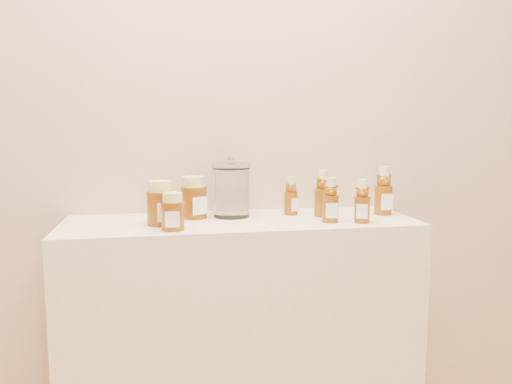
{
  "coord_description": "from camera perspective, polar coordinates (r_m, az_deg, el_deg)",
  "views": [
    {
      "loc": [
        -0.26,
        -0.11,
        1.22
      ],
      "look_at": [
        0.05,
        1.52,
        1.0
      ],
      "focal_mm": 35.0,
      "sensor_mm": 36.0,
      "label": 1
    }
  ],
  "objects": [
    {
      "name": "glass_canister",
      "position": [
        1.76,
        -2.83,
        0.51
      ],
      "size": [
        0.16,
        0.16,
        0.21
      ],
      "primitive_type": null,
      "rotation": [
        0.0,
        0.0,
        0.2
      ],
      "color": "white",
      "rests_on": "display_table"
    },
    {
      "name": "wall_back",
      "position": [
        1.88,
        -2.73,
        11.49
      ],
      "size": [
        3.5,
        0.02,
        2.7
      ],
      "primitive_type": "cube",
      "color": "tan",
      "rests_on": "ground"
    },
    {
      "name": "honey_jar_front",
      "position": [
        1.56,
        -9.49,
        -2.2
      ],
      "size": [
        0.08,
        0.08,
        0.12
      ],
      "primitive_type": null,
      "rotation": [
        0.0,
        0.0,
        -0.07
      ],
      "color": "#602F07",
      "rests_on": "display_table"
    },
    {
      "name": "bear_bottle_front_right",
      "position": [
        1.69,
        12.05,
        -0.72
      ],
      "size": [
        0.07,
        0.07,
        0.16
      ],
      "primitive_type": null,
      "rotation": [
        0.0,
        0.0,
        -0.39
      ],
      "color": "#602F07",
      "rests_on": "display_table"
    },
    {
      "name": "display_table",
      "position": [
        1.85,
        -1.67,
        -17.06
      ],
      "size": [
        1.2,
        0.4,
        0.9
      ],
      "primitive_type": "cube",
      "color": "beige",
      "rests_on": "ground"
    },
    {
      "name": "bear_bottle_back_mid",
      "position": [
        1.78,
        7.64,
        0.19
      ],
      "size": [
        0.08,
        0.08,
        0.19
      ],
      "primitive_type": null,
      "rotation": [
        0.0,
        0.0,
        0.37
      ],
      "color": "#602F07",
      "rests_on": "display_table"
    },
    {
      "name": "bear_bottle_front_left",
      "position": [
        1.68,
        8.51,
        -0.57
      ],
      "size": [
        0.07,
        0.07,
        0.17
      ],
      "primitive_type": null,
      "rotation": [
        0.0,
        0.0,
        -0.16
      ],
      "color": "#602F07",
      "rests_on": "display_table"
    },
    {
      "name": "honey_jar_left",
      "position": [
        1.65,
        -10.88,
        -1.23
      ],
      "size": [
        0.12,
        0.12,
        0.14
      ],
      "primitive_type": null,
      "rotation": [
        0.0,
        0.0,
        0.37
      ],
      "color": "#602F07",
      "rests_on": "display_table"
    },
    {
      "name": "honey_jar_back",
      "position": [
        1.75,
        -7.1,
        -0.62
      ],
      "size": [
        0.12,
        0.12,
        0.15
      ],
      "primitive_type": null,
      "rotation": [
        0.0,
        0.0,
        0.41
      ],
      "color": "#602F07",
      "rests_on": "display_table"
    },
    {
      "name": "bear_bottle_back_right",
      "position": [
        1.87,
        14.37,
        0.51
      ],
      "size": [
        0.07,
        0.07,
        0.2
      ],
      "primitive_type": null,
      "rotation": [
        0.0,
        0.0,
        0.01
      ],
      "color": "#602F07",
      "rests_on": "display_table"
    },
    {
      "name": "bear_bottle_back_left",
      "position": [
        1.81,
        4.01,
        -0.16
      ],
      "size": [
        0.07,
        0.07,
        0.16
      ],
      "primitive_type": null,
      "rotation": [
        0.0,
        0.0,
        0.41
      ],
      "color": "#602F07",
      "rests_on": "display_table"
    }
  ]
}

